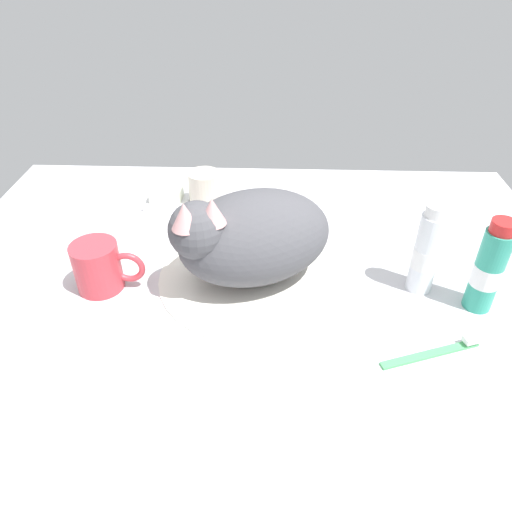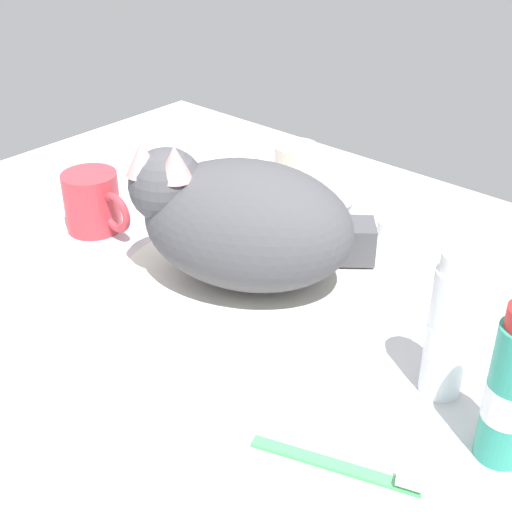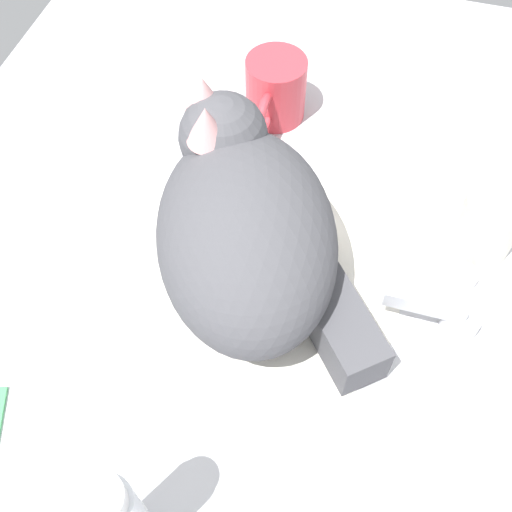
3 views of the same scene
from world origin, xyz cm
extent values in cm
cube|color=silver|center=(0.00, 0.00, -1.50)|extent=(110.00, 82.50, 3.00)
cylinder|color=white|center=(0.00, 0.00, 0.32)|extent=(31.76, 31.76, 0.63)
cylinder|color=silver|center=(0.00, 21.54, 1.59)|extent=(3.60, 3.60, 3.19)
cube|color=silver|center=(0.00, 17.63, 4.19)|extent=(2.00, 7.83, 2.00)
cylinder|color=silver|center=(-5.82, 21.54, 0.90)|extent=(2.80, 2.80, 1.80)
cylinder|color=silver|center=(5.82, 21.54, 0.90)|extent=(2.80, 2.80, 1.80)
ellipsoid|color=#4C4C51|center=(0.00, 0.00, 7.91)|extent=(29.14, 24.89, 14.55)
sphere|color=#4C4C51|center=(-8.08, -4.63, 11.91)|extent=(11.36, 11.36, 8.73)
ellipsoid|color=white|center=(-6.46, -3.97, 9.73)|extent=(7.06, 6.58, 4.80)
cone|color=#DB9E9E|center=(-5.68, -5.31, 15.62)|extent=(5.11, 5.11, 3.93)
cone|color=#DB9E9E|center=(-9.33, -6.78, 15.62)|extent=(5.11, 5.11, 3.93)
cube|color=#4C4C51|center=(3.42, 9.59, 3.03)|extent=(13.28, 12.14, 4.80)
ellipsoid|color=white|center=(-7.00, 5.84, 2.79)|extent=(6.54, 5.43, 4.32)
cylinder|color=#C63842|center=(-24.70, -3.53, 4.02)|extent=(7.35, 7.35, 8.04)
torus|color=#C63842|center=(-19.82, -3.53, 4.02)|extent=(5.50, 1.00, 5.50)
cylinder|color=silver|center=(-11.00, 22.75, 3.85)|extent=(6.33, 6.33, 7.71)
cube|color=white|center=(-19.04, 23.40, 0.60)|extent=(9.00, 6.40, 1.20)
cube|color=silver|center=(-19.04, 23.40, 2.55)|extent=(6.45, 4.59, 2.69)
cylinder|color=white|center=(26.51, -1.89, 14.36)|extent=(3.41, 3.41, 1.80)
camera|label=1|loc=(2.54, -62.38, 49.32)|focal=33.45mm
camera|label=2|loc=(47.99, -52.97, 46.29)|focal=50.04mm
camera|label=3|loc=(32.46, 10.06, 55.90)|focal=43.91mm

